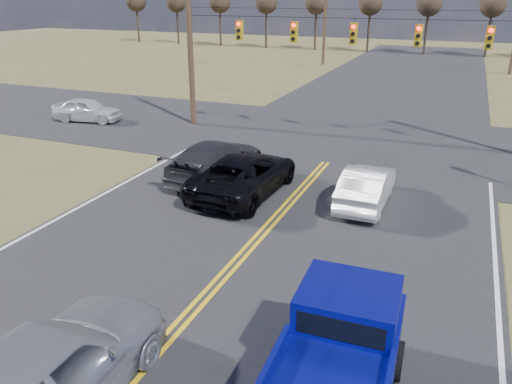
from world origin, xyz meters
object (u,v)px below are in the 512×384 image
at_px(white_car_queue, 367,186).
at_px(cross_car_west, 87,110).
at_px(dgrey_car_queue, 216,160).
at_px(black_suv, 244,174).
at_px(silver_suv, 43,376).
at_px(pickup_truck, 332,378).

bearing_deg(white_car_queue, cross_car_west, -19.42).
distance_m(dgrey_car_queue, cross_car_west, 12.80).
bearing_deg(black_suv, white_car_queue, -168.55).
xyz_separation_m(black_suv, dgrey_car_queue, (-1.78, 1.14, 0.00)).
height_order(silver_suv, cross_car_west, silver_suv).
relative_size(pickup_truck, silver_suv, 1.01).
relative_size(silver_suv, dgrey_car_queue, 1.02).
height_order(silver_suv, white_car_queue, silver_suv).
height_order(white_car_queue, cross_car_west, white_car_queue).
relative_size(pickup_truck, white_car_queue, 1.29).
xyz_separation_m(pickup_truck, dgrey_car_queue, (-7.59, 10.59, -0.22)).
bearing_deg(silver_suv, black_suv, -85.56).
relative_size(silver_suv, white_car_queue, 1.28).
bearing_deg(white_car_queue, pickup_truck, 97.41).
distance_m(white_car_queue, cross_car_west, 18.72).
xyz_separation_m(silver_suv, black_suv, (-1.12, 11.27, -0.15)).
height_order(pickup_truck, black_suv, pickup_truck).
xyz_separation_m(pickup_truck, white_car_queue, (-1.35, 10.17, -0.29)).
height_order(black_suv, white_car_queue, black_suv).
bearing_deg(dgrey_car_queue, black_suv, 151.99).
height_order(silver_suv, dgrey_car_queue, silver_suv).
xyz_separation_m(white_car_queue, cross_car_west, (-17.67, 6.18, -0.01)).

